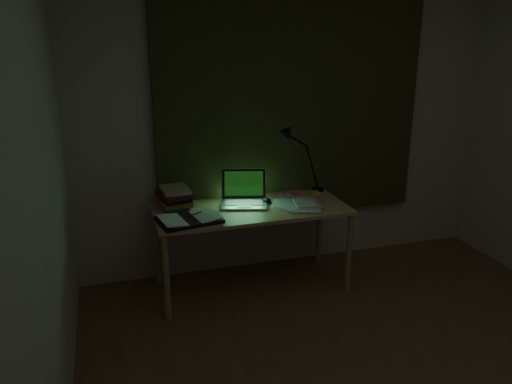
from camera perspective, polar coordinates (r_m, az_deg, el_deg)
wall_back at (r=4.10m, az=3.98°, el=8.38°), size 3.50×0.00×2.50m
wall_left at (r=1.92m, az=-25.04°, el=-3.79°), size 0.00×4.00×2.50m
curtain at (r=4.04m, az=4.24°, el=11.10°), size 2.20×0.06×2.00m
desk at (r=3.86m, az=-0.52°, el=-6.45°), size 1.45×0.63×0.66m
laptop at (r=3.75m, az=-1.41°, el=0.26°), size 0.44×0.47×0.25m
open_textbook at (r=3.49m, az=-7.66°, el=-3.06°), size 0.46×0.37×0.04m
book_stack at (r=3.76m, az=-9.31°, el=-0.57°), size 0.25×0.29×0.17m
loose_papers at (r=3.82m, az=4.81°, el=-1.30°), size 0.42×0.44×0.02m
mouse at (r=3.85m, az=1.18°, el=-0.94°), size 0.08×0.11×0.04m
sticky_yellow at (r=4.09m, az=6.66°, el=-0.09°), size 0.10×0.10×0.02m
sticky_pink at (r=4.04m, az=4.29°, el=-0.25°), size 0.10×0.10×0.02m
desk_lamp at (r=4.11m, az=7.20°, el=3.73°), size 0.41×0.34×0.54m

